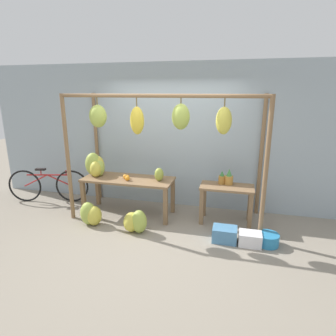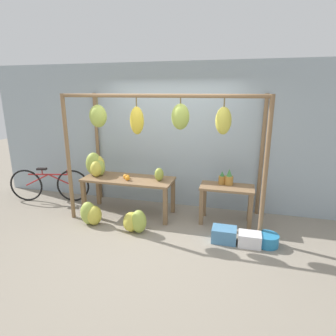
% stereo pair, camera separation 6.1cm
% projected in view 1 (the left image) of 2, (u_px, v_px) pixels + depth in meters
% --- Properties ---
extents(ground_plane, '(20.00, 20.00, 0.00)m').
position_uv_depth(ground_plane, '(153.00, 237.00, 4.52)').
color(ground_plane, gray).
extents(shop_wall_back, '(8.00, 0.08, 2.80)m').
position_uv_depth(shop_wall_back, '(174.00, 137.00, 5.52)').
color(shop_wall_back, '#99A8B2').
rests_on(shop_wall_back, ground_plane).
extents(stall_awning, '(3.37, 1.22, 2.23)m').
position_uv_depth(stall_awning, '(159.00, 129.00, 4.53)').
color(stall_awning, brown).
rests_on(stall_awning, ground_plane).
extents(display_table_main, '(1.68, 0.65, 0.71)m').
position_uv_depth(display_table_main, '(128.00, 183.00, 5.23)').
color(display_table_main, brown).
rests_on(display_table_main, ground_plane).
extents(display_table_side, '(0.92, 0.47, 0.68)m').
position_uv_depth(display_table_side, '(227.00, 195.00, 4.91)').
color(display_table_side, brown).
rests_on(display_table_side, ground_plane).
extents(banana_pile_on_table, '(0.46, 0.44, 0.44)m').
position_uv_depth(banana_pile_on_table, '(96.00, 166.00, 5.33)').
color(banana_pile_on_table, '#9EB247').
rests_on(banana_pile_on_table, display_table_main).
extents(orange_pile, '(0.17, 0.20, 0.09)m').
position_uv_depth(orange_pile, '(126.00, 177.00, 5.12)').
color(orange_pile, orange).
rests_on(orange_pile, display_table_main).
extents(pineapple_cluster, '(0.25, 0.15, 0.28)m').
position_uv_depth(pineapple_cluster, '(226.00, 178.00, 4.93)').
color(pineapple_cluster, '#B27F38').
rests_on(pineapple_cluster, display_table_side).
extents(banana_pile_ground_left, '(0.40, 0.30, 0.41)m').
position_uv_depth(banana_pile_ground_left, '(91.00, 214.00, 4.89)').
color(banana_pile_ground_left, gold).
rests_on(banana_pile_ground_left, ground_plane).
extents(banana_pile_ground_right, '(0.44, 0.35, 0.40)m').
position_uv_depth(banana_pile_ground_right, '(135.00, 222.00, 4.64)').
color(banana_pile_ground_right, '#9EB247').
rests_on(banana_pile_ground_right, ground_plane).
extents(fruit_crate_white, '(0.37, 0.28, 0.23)m').
position_uv_depth(fruit_crate_white, '(225.00, 234.00, 4.37)').
color(fruit_crate_white, '#4C84B2').
rests_on(fruit_crate_white, ground_plane).
extents(blue_bucket, '(0.33, 0.33, 0.18)m').
position_uv_depth(blue_bucket, '(268.00, 239.00, 4.27)').
color(blue_bucket, teal).
rests_on(blue_bucket, ground_plane).
extents(parked_bicycle, '(1.64, 0.43, 0.73)m').
position_uv_depth(parked_bicycle, '(48.00, 185.00, 5.88)').
color(parked_bicycle, black).
rests_on(parked_bicycle, ground_plane).
extents(papaya_pile, '(0.23, 0.26, 0.24)m').
position_uv_depth(papaya_pile, '(159.00, 175.00, 5.04)').
color(papaya_pile, '#B2993D').
rests_on(papaya_pile, display_table_main).
extents(fruit_crate_purple, '(0.34, 0.25, 0.20)m').
position_uv_depth(fruit_crate_purple, '(250.00, 239.00, 4.26)').
color(fruit_crate_purple, silver).
rests_on(fruit_crate_purple, ground_plane).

